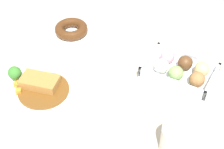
# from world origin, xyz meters

# --- Properties ---
(ground_plane) EXTENTS (1.60, 1.60, 0.00)m
(ground_plane) POSITION_xyz_m (0.00, 0.00, 0.00)
(ground_plane) COLOR #B2A893
(curry_plate) EXTENTS (0.23, 0.23, 0.07)m
(curry_plate) POSITION_xyz_m (-0.17, -0.07, 0.02)
(curry_plate) COLOR white
(curry_plate) RESTS_ON ground_plane
(donut_box) EXTENTS (0.20, 0.14, 0.06)m
(donut_box) POSITION_xyz_m (0.16, 0.18, 0.02)
(donut_box) COLOR silver
(donut_box) RESTS_ON ground_plane
(chocolate_ring_donut) EXTENTS (0.15, 0.15, 0.03)m
(chocolate_ring_donut) POSITION_xyz_m (-0.24, 0.20, 0.02)
(chocolate_ring_donut) COLOR white
(chocolate_ring_donut) RESTS_ON ground_plane
(coffee_mug) EXTENTS (0.07, 0.07, 0.08)m
(coffee_mug) POSITION_xyz_m (0.25, -0.07, 0.04)
(coffee_mug) COLOR silver
(coffee_mug) RESTS_ON ground_plane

